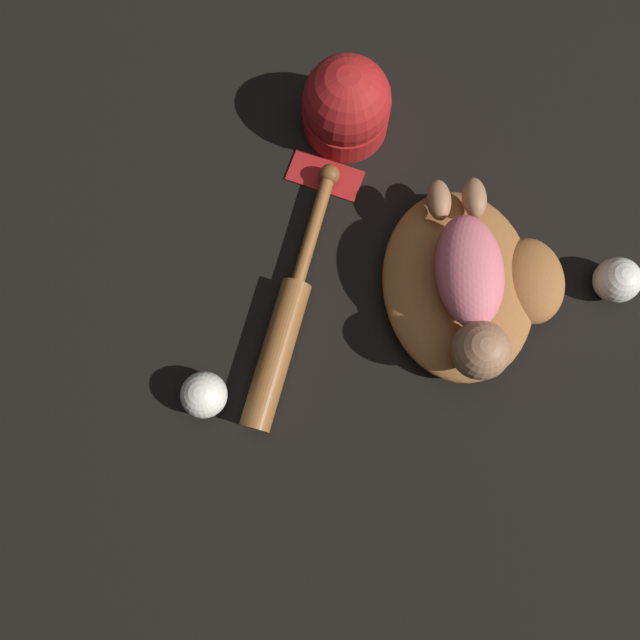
% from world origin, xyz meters
% --- Properties ---
extents(ground_plane, '(6.00, 6.00, 0.00)m').
position_xyz_m(ground_plane, '(0.00, 0.00, 0.00)').
color(ground_plane, black).
extents(baseball_glove, '(0.41, 0.38, 0.07)m').
position_xyz_m(baseball_glove, '(0.04, -0.03, 0.04)').
color(baseball_glove, '#935B2D').
rests_on(baseball_glove, ground).
extents(baby_figure, '(0.34, 0.20, 0.09)m').
position_xyz_m(baby_figure, '(0.07, -0.04, 0.12)').
color(baby_figure, '#D16670').
rests_on(baby_figure, baseball_glove).
extents(baseball_bat, '(0.48, 0.07, 0.05)m').
position_xyz_m(baseball_bat, '(0.20, -0.31, 0.03)').
color(baseball_bat, brown).
rests_on(baseball_bat, ground).
extents(baseball, '(0.08, 0.08, 0.08)m').
position_xyz_m(baseball, '(0.36, -0.39, 0.04)').
color(baseball, silver).
rests_on(baseball, ground).
extents(baseball_spare, '(0.08, 0.08, 0.08)m').
position_xyz_m(baseball_spare, '(-0.05, 0.20, 0.04)').
color(baseball_spare, silver).
rests_on(baseball_spare, ground).
extents(baseball_cap, '(0.22, 0.16, 0.16)m').
position_xyz_m(baseball_cap, '(-0.20, -0.33, 0.06)').
color(baseball_cap, maroon).
rests_on(baseball_cap, ground).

